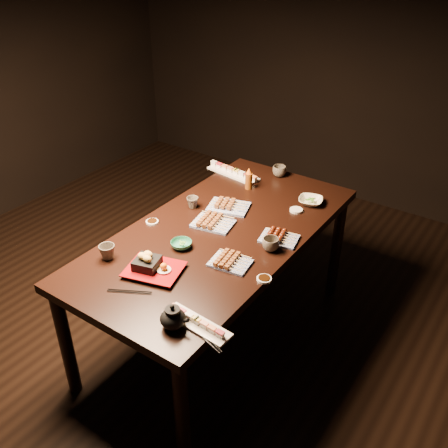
{
  "coord_description": "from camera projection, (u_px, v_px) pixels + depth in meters",
  "views": [
    {
      "loc": [
        1.81,
        -1.61,
        2.24
      ],
      "look_at": [
        0.43,
        0.37,
        0.77
      ],
      "focal_mm": 40.0,
      "sensor_mm": 36.0,
      "label": 1
    }
  ],
  "objects": [
    {
      "name": "ground",
      "position": [
        135.0,
        331.0,
        3.18
      ],
      "size": [
        5.0,
        5.0,
        0.0
      ],
      "primitive_type": "plane",
      "color": "black",
      "rests_on": "ground"
    },
    {
      "name": "dining_table",
      "position": [
        219.0,
        284.0,
        2.99
      ],
      "size": [
        1.16,
        1.91,
        0.75
      ],
      "primitive_type": "cube",
      "rotation": [
        0.0,
        0.0,
        0.15
      ],
      "color": "black",
      "rests_on": "ground"
    },
    {
      "name": "sushi_platter_near",
      "position": [
        197.0,
        321.0,
        2.14
      ],
      "size": [
        0.34,
        0.11,
        0.04
      ],
      "primitive_type": null,
      "rotation": [
        0.0,
        0.0,
        -0.07
      ],
      "color": "white",
      "rests_on": "dining_table"
    },
    {
      "name": "sushi_platter_far",
      "position": [
        233.0,
        171.0,
        3.4
      ],
      "size": [
        0.4,
        0.16,
        0.05
      ],
      "primitive_type": null,
      "rotation": [
        0.0,
        0.0,
        3.01
      ],
      "color": "white",
      "rests_on": "dining_table"
    },
    {
      "name": "yakitori_plate_center",
      "position": [
        213.0,
        220.0,
        2.84
      ],
      "size": [
        0.25,
        0.2,
        0.06
      ],
      "primitive_type": null,
      "rotation": [
        0.0,
        0.0,
        0.2
      ],
      "color": "#828EB6",
      "rests_on": "dining_table"
    },
    {
      "name": "yakitori_plate_right",
      "position": [
        230.0,
        260.0,
        2.51
      ],
      "size": [
        0.22,
        0.17,
        0.05
      ],
      "primitive_type": null,
      "rotation": [
        0.0,
        0.0,
        0.14
      ],
      "color": "#828EB6",
      "rests_on": "dining_table"
    },
    {
      "name": "yakitori_plate_left",
      "position": [
        229.0,
        204.0,
        3.0
      ],
      "size": [
        0.28,
        0.24,
        0.06
      ],
      "primitive_type": null,
      "rotation": [
        0.0,
        0.0,
        0.31
      ],
      "color": "#828EB6",
      "rests_on": "dining_table"
    },
    {
      "name": "tsukune_plate",
      "position": [
        279.0,
        236.0,
        2.71
      ],
      "size": [
        0.23,
        0.18,
        0.05
      ],
      "primitive_type": null,
      "rotation": [
        0.0,
        0.0,
        0.21
      ],
      "color": "#828EB6",
      "rests_on": "dining_table"
    },
    {
      "name": "edamame_bowl_green",
      "position": [
        181.0,
        244.0,
        2.65
      ],
      "size": [
        0.14,
        0.14,
        0.04
      ],
      "primitive_type": "imported",
      "rotation": [
        0.0,
        0.0,
        -0.27
      ],
      "color": "#287B58",
      "rests_on": "dining_table"
    },
    {
      "name": "edamame_bowl_cream",
      "position": [
        311.0,
        201.0,
        3.06
      ],
      "size": [
        0.18,
        0.18,
        0.04
      ],
      "primitive_type": "imported",
      "rotation": [
        0.0,
        0.0,
        0.3
      ],
      "color": "#F2E9C6",
      "rests_on": "dining_table"
    },
    {
      "name": "tempura_tray",
      "position": [
        154.0,
        264.0,
        2.44
      ],
      "size": [
        0.32,
        0.28,
        0.1
      ],
      "primitive_type": null,
      "rotation": [
        0.0,
        0.0,
        0.27
      ],
      "color": "black",
      "rests_on": "dining_table"
    },
    {
      "name": "teacup_near_left",
      "position": [
        107.0,
        252.0,
        2.55
      ],
      "size": [
        0.1,
        0.1,
        0.08
      ],
      "primitive_type": "imported",
      "rotation": [
        0.0,
        0.0,
        0.17
      ],
      "color": "#514A3E",
      "rests_on": "dining_table"
    },
    {
      "name": "teacup_mid_right",
      "position": [
        271.0,
        244.0,
        2.62
      ],
      "size": [
        0.09,
        0.09,
        0.07
      ],
      "primitive_type": "imported",
      "rotation": [
        0.0,
        0.0,
        0.03
      ],
      "color": "#514A3E",
      "rests_on": "dining_table"
    },
    {
      "name": "teacup_far_left",
      "position": [
        193.0,
        202.0,
        3.01
      ],
      "size": [
        0.08,
        0.08,
        0.07
      ],
      "primitive_type": "imported",
      "rotation": [
        0.0,
        0.0,
        0.09
      ],
      "color": "#514A3E",
      "rests_on": "dining_table"
    },
    {
      "name": "teacup_far_right",
      "position": [
        279.0,
        171.0,
        3.37
      ],
      "size": [
        0.12,
        0.12,
        0.07
      ],
      "primitive_type": "imported",
      "rotation": [
        0.0,
        0.0,
        0.37
      ],
      "color": "#514A3E",
      "rests_on": "dining_table"
    },
    {
      "name": "teapot",
      "position": [
        173.0,
        316.0,
        2.11
      ],
      "size": [
        0.16,
        0.16,
        0.11
      ],
      "primitive_type": null,
      "rotation": [
        0.0,
        0.0,
        0.21
      ],
      "color": "black",
      "rests_on": "dining_table"
    },
    {
      "name": "condiment_bottle",
      "position": [
        249.0,
        178.0,
        3.2
      ],
      "size": [
        0.06,
        0.06,
        0.14
      ],
      "primitive_type": "cylinder",
      "rotation": [
        0.0,
        0.0,
        0.4
      ],
      "color": "brown",
      "rests_on": "dining_table"
    },
    {
      "name": "sauce_dish_west",
      "position": [
        152.0,
        222.0,
        2.87
      ],
      "size": [
        0.09,
        0.09,
        0.01
      ],
      "primitive_type": "cylinder",
      "rotation": [
        0.0,
        0.0,
        0.29
      ],
      "color": "white",
      "rests_on": "dining_table"
    },
    {
      "name": "sauce_dish_east",
      "position": [
        296.0,
        210.0,
        2.98
      ],
      "size": [
        0.1,
        0.1,
        0.01
      ],
      "primitive_type": "cylinder",
      "rotation": [
        0.0,
        0.0,
        0.35
      ],
      "color": "white",
      "rests_on": "dining_table"
    },
    {
      "name": "sauce_dish_se",
      "position": [
        264.0,
        279.0,
        2.41
      ],
      "size": [
        0.09,
        0.09,
        0.01
      ],
      "primitive_type": "cylinder",
      "rotation": [
        0.0,
        0.0,
        0.26
      ],
      "color": "white",
      "rests_on": "dining_table"
    },
    {
      "name": "sauce_dish_nw",
      "position": [
        234.0,
        172.0,
        3.43
      ],
      "size": [
        0.09,
        0.09,
        0.01
      ],
      "primitive_type": "cylinder",
      "rotation": [
        0.0,
        0.0,
        0.1
      ],
      "color": "white",
      "rests_on": "dining_table"
    },
    {
      "name": "chopsticks_near",
      "position": [
        129.0,
        292.0,
        2.33
      ],
      "size": [
        0.2,
        0.12,
        0.01
      ],
      "primitive_type": null,
      "rotation": [
        0.0,
        0.0,
        0.5
      ],
      "color": "black",
      "rests_on": "dining_table"
    },
    {
      "name": "chopsticks_se",
      "position": [
        205.0,
        338.0,
        2.07
      ],
      "size": [
        0.21,
        0.07,
        0.01
      ],
      "primitive_type": null,
      "rotation": [
        0.0,
        0.0,
        -0.27
      ],
      "color": "black",
      "rests_on": "dining_table"
    }
  ]
}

